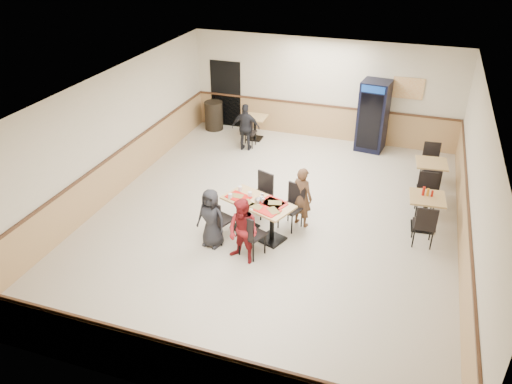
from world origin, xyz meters
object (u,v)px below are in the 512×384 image
(diner_woman_right, at_px, (243,232))
(side_table_near, at_px, (426,207))
(side_table_far, at_px, (430,172))
(pepsi_cooler, at_px, (373,116))
(diner_man_opposite, at_px, (302,197))
(back_table, at_px, (255,124))
(main_table, at_px, (258,213))
(lone_diner, at_px, (246,127))
(trash_bin, at_px, (214,116))
(diner_woman_left, at_px, (211,218))

(diner_woman_right, distance_m, side_table_near, 4.09)
(side_table_far, relative_size, pepsi_cooler, 0.39)
(side_table_far, bearing_deg, diner_man_opposite, -136.55)
(back_table, bearing_deg, diner_woman_right, -73.43)
(main_table, height_order, lone_diner, lone_diner)
(side_table_near, relative_size, back_table, 1.10)
(side_table_far, xyz_separation_m, trash_bin, (-6.62, 2.07, -0.07))
(diner_woman_right, xyz_separation_m, trash_bin, (-3.25, 6.22, -0.24))
(lone_diner, bearing_deg, trash_bin, -45.71)
(side_table_far, bearing_deg, lone_diner, 169.97)
(diner_woman_right, height_order, trash_bin, diner_woman_right)
(back_table, bearing_deg, trash_bin, 166.85)
(diner_woman_right, bearing_deg, back_table, 124.63)
(diner_man_opposite, xyz_separation_m, side_table_near, (2.58, 0.69, -0.17))
(diner_man_opposite, relative_size, pepsi_cooler, 0.68)
(diner_woman_right, distance_m, diner_man_opposite, 1.83)
(diner_man_opposite, relative_size, side_table_far, 1.73)
(main_table, xyz_separation_m, side_table_far, (3.40, 3.16, -0.02))
(diner_woman_left, distance_m, side_table_near, 4.62)
(main_table, relative_size, diner_woman_left, 1.30)
(back_table, height_order, trash_bin, trash_bin)
(back_table, bearing_deg, main_table, -70.56)
(diner_man_opposite, bearing_deg, diner_woman_right, 88.03)
(main_table, bearing_deg, diner_woman_left, -117.90)
(lone_diner, bearing_deg, diner_woman_right, 101.27)
(diner_woman_right, height_order, side_table_near, diner_woman_right)
(main_table, relative_size, side_table_far, 2.10)
(main_table, bearing_deg, trash_bin, 142.64)
(main_table, distance_m, pepsi_cooler, 5.57)
(diner_woman_right, bearing_deg, lone_diner, 127.13)
(lone_diner, bearing_deg, side_table_far, 162.17)
(back_table, distance_m, trash_bin, 1.54)
(main_table, height_order, diner_woman_right, diner_woman_right)
(pepsi_cooler, bearing_deg, diner_man_opposite, -94.15)
(diner_man_opposite, relative_size, back_table, 1.92)
(diner_man_opposite, relative_size, lone_diner, 1.00)
(diner_man_opposite, bearing_deg, trash_bin, -26.27)
(diner_woman_left, height_order, side_table_far, diner_woman_left)
(diner_woman_left, bearing_deg, pepsi_cooler, 75.75)
(side_table_near, relative_size, trash_bin, 0.88)
(main_table, xyz_separation_m, back_table, (-1.72, 4.89, -0.06))
(lone_diner, height_order, pepsi_cooler, pepsi_cooler)
(lone_diner, distance_m, back_table, 0.84)
(side_table_far, height_order, back_table, side_table_far)
(side_table_near, distance_m, trash_bin, 7.63)
(diner_man_opposite, height_order, side_table_far, diner_man_opposite)
(diner_woman_left, distance_m, pepsi_cooler, 6.46)
(diner_woman_right, relative_size, side_table_far, 1.72)
(side_table_near, bearing_deg, side_table_far, 88.64)
(diner_woman_left, xyz_separation_m, lone_diner, (-0.94, 4.75, 0.05))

